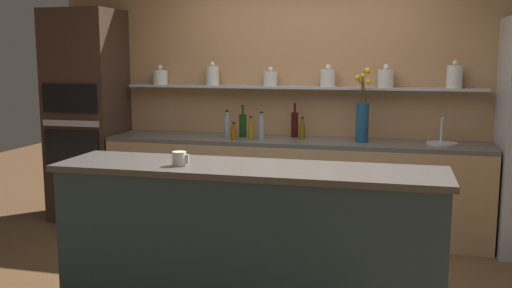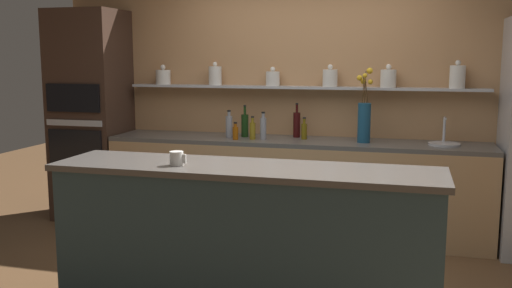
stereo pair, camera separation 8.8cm
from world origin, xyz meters
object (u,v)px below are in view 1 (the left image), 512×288
Objects in this scene: bottle_sauce_2 at (234,132)px; coffee_mug at (179,159)px; flower_vase at (362,117)px; bottle_spirit_0 at (227,126)px; bottle_spirit_4 at (261,128)px; bottle_oil_6 at (302,130)px; sink_fixture at (442,142)px; oven_tower at (87,116)px; bottle_oil_1 at (251,130)px; bottle_wine_5 at (243,125)px; bottle_wine_3 at (295,124)px.

bottle_sauce_2 is 1.86m from coffee_mug.
flower_vase is 2.54× the size of bottle_spirit_0.
bottle_oil_6 is at bearing 16.70° from bottle_spirit_4.
flower_vase is 2.46× the size of sink_fixture.
flower_vase is at bearing -5.49° from bottle_oil_6.
bottle_sauce_2 is 1.56× the size of coffee_mug.
sink_fixture is at bearing 1.29° from bottle_spirit_0.
bottle_spirit_4 is (1.90, -0.07, -0.06)m from oven_tower.
bottle_oil_1 is at bearing 90.82° from coffee_mug.
bottle_wine_5 reaches higher than bottle_oil_6.
bottle_sauce_2 is 0.27m from bottle_spirit_4.
bottle_spirit_0 is at bearing -145.85° from bottle_wine_5.
oven_tower is at bearing -179.80° from sink_fixture.
flower_vase is 3.22× the size of bottle_oil_6.
bottle_oil_6 is at bearing 16.68° from bottle_sauce_2.
bottle_spirit_0 is at bearing 98.19° from coffee_mug.
oven_tower is 2.28m from bottle_oil_6.
coffee_mug is (-1.73, -2.01, 0.12)m from sink_fixture.
bottle_wine_5 is 0.60m from bottle_oil_6.
bottle_wine_5 reaches higher than coffee_mug.
bottle_spirit_0 is 0.36m from bottle_spirit_4.
oven_tower is at bearing -175.71° from bottle_wine_3.
bottle_oil_6 is at bearing 5.89° from bottle_spirit_0.
sink_fixture is 1.67m from bottle_spirit_4.
oven_tower is 10.21× the size of bottle_oil_6.
bottle_spirit_4 is 1.93m from coffee_mug.
oven_tower reaches higher than bottle_wine_3.
bottle_spirit_4 is at bearing 11.28° from bottle_oil_1.
bottle_oil_6 is at bearing -51.22° from bottle_wine_3.
bottle_oil_6 is at bearing 174.51° from flower_vase.
bottle_oil_6 reaches higher than bottle_sauce_2.
bottle_oil_1 is at bearing -51.15° from bottle_wine_5.
bottle_spirit_0 is 0.67m from bottle_wine_3.
bottle_wine_3 is 0.51m from bottle_wine_5.
bottle_oil_1 is 0.71× the size of bottle_wine_5.
bottle_wine_3 is at bearing 128.78° from bottle_oil_6.
bottle_wine_3 reaches higher than coffee_mug.
bottle_oil_1 is 1.91m from coffee_mug.
bottle_spirit_4 is (0.26, 0.08, 0.04)m from bottle_sauce_2.
bottle_spirit_0 is (1.54, -0.03, -0.06)m from oven_tower.
bottle_wine_3 is at bearing 173.76° from sink_fixture.
bottle_wine_3 is (2.18, 0.16, -0.04)m from oven_tower.
bottle_wine_5 is (-1.88, 0.05, 0.09)m from sink_fixture.
bottle_wine_3 is 1.27× the size of bottle_spirit_4.
bottle_oil_1 is 0.46m from bottle_wine_3.
bottle_sauce_2 is at bearing -163.34° from bottle_spirit_4.
bottle_oil_1 is (-1.05, -0.08, -0.14)m from flower_vase.
oven_tower reaches higher than bottle_sauce_2.
coffee_mug is (-0.07, -1.93, 0.03)m from bottle_spirit_4.
bottle_sauce_2 is at bearing -173.60° from flower_vase.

